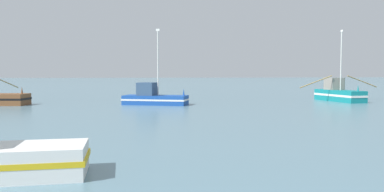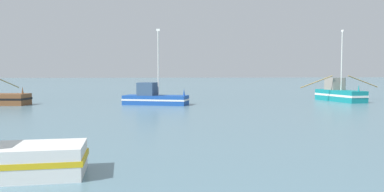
{
  "view_description": "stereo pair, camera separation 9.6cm",
  "coord_description": "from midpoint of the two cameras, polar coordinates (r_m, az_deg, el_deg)",
  "views": [
    {
      "loc": [
        -5.08,
        7.9,
        3.03
      ],
      "look_at": [
        -0.33,
        34.63,
        1.4
      ],
      "focal_mm": 34.69,
      "sensor_mm": 36.0,
      "label": 1
    },
    {
      "loc": [
        -4.99,
        7.88,
        3.03
      ],
      "look_at": [
        -0.33,
        34.63,
        1.4
      ],
      "focal_mm": 34.69,
      "sensor_mm": 36.0,
      "label": 2
    }
  ],
  "objects": [
    {
      "name": "fishing_boat_blue",
      "position": [
        36.61,
        -5.97,
        -0.22
      ],
      "size": [
        6.67,
        4.48,
        7.39
      ],
      "rotation": [
        0.0,
        0.0,
        5.9
      ],
      "color": "#19479E",
      "rests_on": "ground"
    },
    {
      "name": "fishing_boat_teal",
      "position": [
        44.21,
        21.53,
        0.37
      ],
      "size": [
        9.79,
        6.74,
        7.82
      ],
      "rotation": [
        0.0,
        0.0,
        4.79
      ],
      "color": "#147F84",
      "rests_on": "ground"
    }
  ]
}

